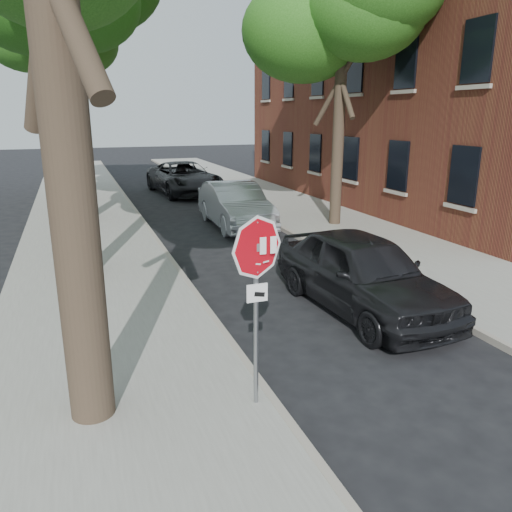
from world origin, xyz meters
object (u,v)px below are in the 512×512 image
at_px(car_b, 235,205).
at_px(car_d, 184,178).
at_px(apartment_building, 457,28).
at_px(stop_sign, 257,276).
at_px(car_a, 362,272).
at_px(tree_right, 342,9).
at_px(tree_far, 60,41).

xyz_separation_m(car_b, car_d, (-0.05, 8.29, 0.02)).
xyz_separation_m(apartment_building, stop_sign, (-14.70, -14.03, -5.71)).
xyz_separation_m(car_a, car_b, (0.00, 8.48, -0.02)).
height_order(tree_right, car_b, tree_right).
xyz_separation_m(apartment_building, tree_right, (-8.02, -3.89, -0.44)).
distance_m(tree_right, car_d, 11.84).
height_order(apartment_building, stop_sign, apartment_building).
bearing_deg(car_d, stop_sign, -104.83).
relative_size(apartment_building, car_d, 3.47).
bearing_deg(tree_far, car_a, -73.88).
relative_size(apartment_building, tree_right, 2.17).
bearing_deg(car_a, tree_far, 103.15).
relative_size(stop_sign, tree_far, 0.28).
relative_size(stop_sign, car_b, 0.54).
height_order(stop_sign, tree_right, tree_right).
height_order(tree_far, car_a, tree_far).
bearing_deg(tree_right, stop_sign, -123.38).
distance_m(apartment_building, car_b, 13.60).
height_order(apartment_building, car_d, apartment_building).
height_order(tree_far, tree_right, same).
distance_m(stop_sign, tree_right, 13.23).
distance_m(tree_right, car_b, 7.33).
bearing_deg(car_d, apartment_building, -30.87).
relative_size(apartment_building, stop_sign, 7.74).
distance_m(stop_sign, tree_far, 21.88).
bearing_deg(apartment_building, car_a, -135.23).
bearing_deg(car_a, tree_right, 62.54).
xyz_separation_m(apartment_building, car_b, (-11.40, -2.83, -6.86)).
xyz_separation_m(tree_right, car_b, (-3.38, 1.06, -6.42)).
height_order(stop_sign, car_b, stop_sign).
relative_size(apartment_building, car_b, 4.20).
bearing_deg(car_b, tree_right, -16.17).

